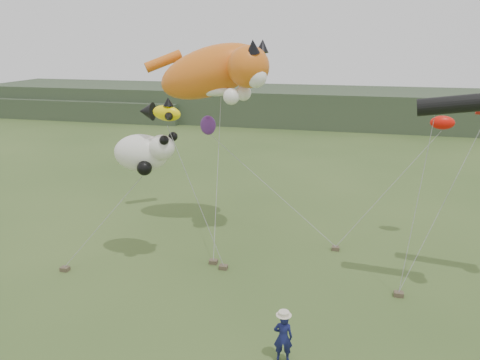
# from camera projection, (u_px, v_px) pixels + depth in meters

# --- Properties ---
(ground) EXTENTS (120.00, 120.00, 0.00)m
(ground) POSITION_uv_depth(u_px,v_px,m) (253.00, 344.00, 15.91)
(ground) COLOR #385123
(ground) RESTS_ON ground
(headland) EXTENTS (90.00, 13.00, 4.00)m
(headland) POSITION_uv_depth(u_px,v_px,m) (304.00, 106.00, 57.61)
(headland) COLOR #2D3D28
(headland) RESTS_ON ground
(festival_attendant) EXTENTS (0.65, 0.47, 1.69)m
(festival_attendant) POSITION_uv_depth(u_px,v_px,m) (283.00, 337.00, 14.90)
(festival_attendant) COLOR #131748
(festival_attendant) RESTS_ON ground
(sandbag_anchors) EXTENTS (14.72, 5.30, 0.19)m
(sandbag_anchors) POSITION_uv_depth(u_px,v_px,m) (246.00, 267.00, 21.05)
(sandbag_anchors) COLOR brown
(sandbag_anchors) RESTS_ON ground
(cat_kite) EXTENTS (7.21, 3.87, 3.98)m
(cat_kite) POSITION_uv_depth(u_px,v_px,m) (218.00, 71.00, 23.51)
(cat_kite) COLOR orange
(cat_kite) RESTS_ON ground
(fish_kite) EXTENTS (2.01, 1.36, 1.04)m
(fish_kite) POSITION_uv_depth(u_px,v_px,m) (159.00, 112.00, 19.68)
(fish_kite) COLOR #FEE006
(fish_kite) RESTS_ON ground
(panda_kite) EXTENTS (2.95, 1.91, 1.83)m
(panda_kite) POSITION_uv_depth(u_px,v_px,m) (144.00, 153.00, 20.68)
(panda_kite) COLOR white
(panda_kite) RESTS_ON ground
(misc_kites) EXTENTS (12.96, 1.26, 1.61)m
(misc_kites) POSITION_uv_depth(u_px,v_px,m) (309.00, 124.00, 24.23)
(misc_kites) COLOR red
(misc_kites) RESTS_ON ground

